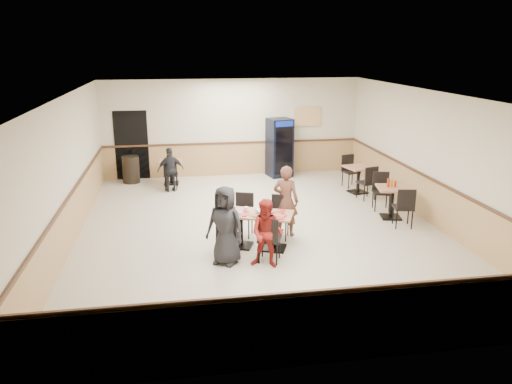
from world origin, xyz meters
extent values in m
plane|color=beige|center=(0.00, 0.00, 0.00)|extent=(10.00, 10.00, 0.00)
plane|color=silver|center=(0.00, 0.00, 3.00)|extent=(10.00, 10.00, 0.00)
plane|color=beige|center=(0.00, 5.00, 1.50)|extent=(8.00, 0.00, 8.00)
plane|color=beige|center=(0.00, -5.00, 1.50)|extent=(8.00, 0.00, 8.00)
plane|color=beige|center=(-4.00, 0.00, 1.50)|extent=(0.00, 10.00, 10.00)
plane|color=beige|center=(4.00, 0.00, 1.50)|extent=(0.00, 10.00, 10.00)
cube|color=tan|center=(0.00, 4.99, 0.50)|extent=(7.98, 0.03, 1.00)
cube|color=tan|center=(3.98, 0.00, 0.50)|extent=(0.03, 9.98, 1.00)
cube|color=#472B19|center=(0.00, 4.97, 1.03)|extent=(7.98, 0.04, 0.06)
cube|color=black|center=(-3.10, 4.98, 1.05)|extent=(1.00, 0.02, 2.10)
cube|color=orange|center=(2.40, 4.96, 1.80)|extent=(0.85, 0.02, 0.60)
cube|color=black|center=(-0.56, -0.91, 0.02)|extent=(0.58, 0.58, 0.04)
cylinder|color=black|center=(-0.56, -0.91, 0.38)|extent=(0.09, 0.09, 0.68)
cube|color=#B17756|center=(-0.56, -0.91, 0.73)|extent=(0.90, 0.90, 0.04)
cube|color=black|center=(0.09, -1.16, 0.02)|extent=(0.58, 0.58, 0.04)
cylinder|color=black|center=(0.09, -1.16, 0.38)|extent=(0.09, 0.09, 0.68)
cube|color=#B17756|center=(0.09, -1.16, 0.73)|extent=(0.90, 0.90, 0.04)
imported|color=black|center=(-0.95, -1.66, 0.76)|extent=(0.88, 0.80, 1.51)
imported|color=maroon|center=(-0.21, -1.95, 0.65)|extent=(0.78, 0.71, 1.31)
imported|color=brown|center=(0.49, -0.40, 0.77)|extent=(0.67, 0.60, 1.54)
imported|color=black|center=(-1.95, 3.40, 0.63)|extent=(0.78, 0.44, 1.25)
cube|color=red|center=(0.09, -1.03, 0.75)|extent=(0.53, 0.47, 0.02)
cube|color=red|center=(-0.64, -1.00, 0.75)|extent=(0.53, 0.47, 0.02)
cube|color=red|center=(0.04, -1.30, 0.75)|extent=(0.53, 0.47, 0.02)
cylinder|color=white|center=(0.15, -1.29, 0.75)|extent=(0.23, 0.23, 0.01)
cube|color=#A2613F|center=(0.15, -1.29, 0.76)|extent=(0.30, 0.30, 0.02)
cylinder|color=white|center=(-0.39, -1.17, 0.75)|extent=(0.23, 0.23, 0.01)
cube|color=#A2613F|center=(-0.39, -1.17, 0.76)|extent=(0.31, 0.29, 0.02)
cylinder|color=white|center=(-0.69, -0.99, 0.75)|extent=(0.23, 0.23, 0.01)
cube|color=#A2613F|center=(-0.69, -0.99, 0.76)|extent=(0.26, 0.17, 0.02)
cylinder|color=white|center=(0.10, -1.00, 0.75)|extent=(0.23, 0.23, 0.01)
cube|color=#A2613F|center=(0.10, -1.00, 0.76)|extent=(0.29, 0.23, 0.02)
cylinder|color=silver|center=(-0.61, -1.19, 0.80)|extent=(0.08, 0.08, 0.10)
cylinder|color=silver|center=(-0.71, -0.75, 0.80)|extent=(0.08, 0.08, 0.10)
cylinder|color=silver|center=(-0.44, -0.90, 0.80)|extent=(0.08, 0.08, 0.10)
cylinder|color=silver|center=(-0.78, -1.09, 0.80)|extent=(0.08, 0.08, 0.10)
cylinder|color=#B5B7C9|center=(-0.12, -1.08, 0.81)|extent=(0.07, 0.07, 0.12)
cylinder|color=#B5B7C9|center=(-0.17, -1.01, 0.81)|extent=(0.07, 0.07, 0.12)
cylinder|color=#B5B7C9|center=(-0.15, -1.13, 0.81)|extent=(0.07, 0.07, 0.12)
ellipsoid|color=white|center=(-0.22, -1.06, 0.80)|extent=(0.15, 0.15, 0.10)
cube|color=black|center=(3.23, 0.25, 0.02)|extent=(0.54, 0.54, 0.04)
cylinder|color=black|center=(3.23, 0.25, 0.38)|extent=(0.09, 0.09, 0.69)
cube|color=#B17756|center=(3.23, 0.25, 0.74)|extent=(0.84, 0.84, 0.04)
cube|color=black|center=(3.20, 2.40, 0.02)|extent=(0.54, 0.54, 0.04)
cylinder|color=black|center=(3.20, 2.40, 0.38)|extent=(0.09, 0.09, 0.68)
cube|color=#B17756|center=(3.20, 2.40, 0.73)|extent=(0.84, 0.84, 0.04)
cylinder|color=#B0260C|center=(3.13, 0.30, 0.86)|extent=(0.06, 0.06, 0.20)
cylinder|color=orange|center=(3.22, 0.30, 0.84)|extent=(0.06, 0.06, 0.17)
cylinder|color=#B0260C|center=(3.31, 0.30, 0.83)|extent=(0.05, 0.05, 0.14)
cube|color=black|center=(-1.95, 4.20, 0.02)|extent=(0.45, 0.45, 0.04)
cylinder|color=black|center=(-1.95, 4.20, 0.36)|extent=(0.08, 0.08, 0.64)
cube|color=#B17756|center=(-1.95, 4.20, 0.69)|extent=(0.69, 0.69, 0.04)
cube|color=black|center=(1.42, 4.60, 0.91)|extent=(0.81, 0.80, 1.81)
cube|color=black|center=(1.49, 4.26, 0.86)|extent=(0.55, 0.14, 1.43)
cube|color=navy|center=(1.49, 4.25, 1.70)|extent=(0.56, 0.14, 0.17)
cylinder|color=black|center=(-3.13, 4.55, 0.40)|extent=(0.51, 0.51, 0.80)
camera|label=1|loc=(-1.82, -10.36, 3.99)|focal=35.00mm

